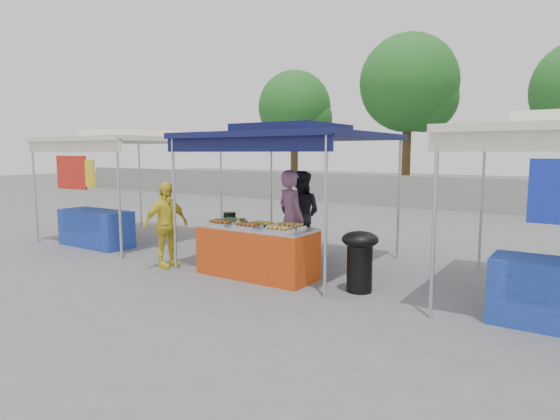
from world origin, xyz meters
The scene contains 22 objects.
ground_plane centered at (0.00, 0.00, 0.00)m, with size 80.00×80.00×0.00m, color #5F5E61.
back_wall centered at (0.00, 11.00, 0.60)m, with size 40.00×0.25×1.20m, color gray.
main_canopy centered at (0.00, 0.97, 2.37)m, with size 3.20×3.20×2.57m.
neighbor_stall_left centered at (-4.50, 0.57, 1.60)m, with size 3.20×3.20×2.57m.
tree_0 centered at (-7.34, 13.17, 4.07)m, with size 3.52×3.47×5.96m.
tree_1 centered at (-1.84, 13.28, 4.76)m, with size 4.04×4.04×6.95m.
vendor_table centered at (0.00, -0.10, 0.43)m, with size 2.00×0.80×0.85m.
food_tray_fl centered at (-0.57, -0.34, 0.88)m, with size 0.42×0.30×0.07m.
food_tray_fm centered at (-0.01, -0.34, 0.88)m, with size 0.42×0.30×0.07m.
food_tray_fr centered at (0.60, -0.34, 0.88)m, with size 0.42×0.30×0.07m.
food_tray_bl centered at (-0.58, -0.01, 0.88)m, with size 0.42×0.30×0.07m.
food_tray_bm centered at (0.05, 0.00, 0.88)m, with size 0.42×0.30×0.07m.
food_tray_br centered at (0.60, 0.00, 0.88)m, with size 0.42×0.30×0.07m.
cooking_pot centered at (-0.88, 0.26, 0.92)m, with size 0.23×0.23×0.13m, color black.
skewer_cup centered at (-0.19, -0.35, 0.90)m, with size 0.08×0.08×0.10m, color silver.
wok_burner centered at (1.79, 0.05, 0.54)m, with size 0.55×0.55×0.92m.
crate_left centered at (-0.40, 0.52, 0.16)m, with size 0.55×0.38×0.33m, color #152CAB.
crate_right centered at (0.21, 0.49, 0.14)m, with size 0.47×0.33×0.28m, color #152CAB.
crate_stacked centered at (0.21, 0.49, 0.41)m, with size 0.44×0.31×0.26m, color #152CAB.
vendor_woman centered at (0.12, 0.78, 0.88)m, with size 0.64×0.42×1.76m, color #905C80.
helper_man centered at (-0.19, 1.61, 0.86)m, with size 0.83×0.65×1.71m, color black.
customer_person centered at (-1.75, -0.48, 0.77)m, with size 0.91×0.38×1.55m, color yellow.
Camera 1 is at (4.56, -6.26, 2.06)m, focal length 30.00 mm.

